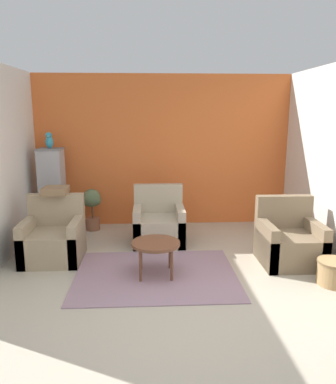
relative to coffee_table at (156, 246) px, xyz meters
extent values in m
plane|color=#B2A893|center=(0.19, -0.98, -0.40)|extent=(20.00, 20.00, 0.00)
cube|color=orange|center=(0.19, 2.32, 0.95)|extent=(4.67, 0.06, 2.71)
cube|color=silver|center=(2.49, 0.66, 0.95)|extent=(0.06, 3.27, 2.71)
cube|color=gray|center=(0.00, 0.00, -0.39)|extent=(2.05, 1.60, 0.01)
cylinder|color=brown|center=(0.00, 0.00, 0.03)|extent=(0.62, 0.62, 0.04)
cylinder|color=brown|center=(-0.19, -0.19, -0.20)|extent=(0.04, 0.04, 0.41)
cylinder|color=brown|center=(0.19, -0.19, -0.20)|extent=(0.04, 0.04, 0.41)
cylinder|color=brown|center=(-0.19, 0.19, -0.20)|extent=(0.04, 0.04, 0.41)
cylinder|color=brown|center=(0.19, 0.19, -0.20)|extent=(0.04, 0.04, 0.41)
cube|color=#9E896B|center=(-1.43, 0.57, -0.19)|extent=(0.79, 0.76, 0.43)
cube|color=#9E896B|center=(-1.43, 0.88, 0.26)|extent=(0.79, 0.14, 0.46)
cube|color=#9E896B|center=(-1.76, 0.57, -0.10)|extent=(0.12, 0.76, 0.59)
cube|color=#9E896B|center=(-1.09, 0.57, -0.10)|extent=(0.12, 0.76, 0.59)
cube|color=#7A664C|center=(1.84, 0.28, -0.19)|extent=(0.79, 0.76, 0.43)
cube|color=#7A664C|center=(1.84, 0.59, 0.26)|extent=(0.79, 0.14, 0.46)
cube|color=#7A664C|center=(1.51, 0.28, -0.10)|extent=(0.12, 0.76, 0.59)
cube|color=#7A664C|center=(2.18, 0.28, -0.10)|extent=(0.12, 0.76, 0.59)
cube|color=tan|center=(0.08, 1.23, -0.19)|extent=(0.79, 0.76, 0.43)
cube|color=tan|center=(0.08, 1.53, 0.26)|extent=(0.79, 0.14, 0.46)
cube|color=tan|center=(-0.26, 1.23, -0.10)|extent=(0.12, 0.76, 0.59)
cube|color=tan|center=(0.41, 1.23, -0.10)|extent=(0.12, 0.76, 0.59)
cube|color=slate|center=(-1.72, 1.88, -0.35)|extent=(0.48, 0.48, 0.11)
cube|color=#A8A8AD|center=(-1.72, 1.88, 0.37)|extent=(0.39, 0.39, 1.32)
cube|color=slate|center=(-1.72, 1.88, 1.04)|extent=(0.41, 0.41, 0.03)
ellipsoid|color=teal|center=(-1.72, 1.88, 1.16)|extent=(0.13, 0.16, 0.20)
sphere|color=teal|center=(-1.72, 1.86, 1.27)|extent=(0.11, 0.11, 0.11)
cone|color=gold|center=(-1.72, 1.81, 1.26)|extent=(0.05, 0.05, 0.05)
cone|color=teal|center=(-1.72, 1.95, 1.14)|extent=(0.06, 0.13, 0.17)
cylinder|color=brown|center=(-1.08, 1.96, -0.29)|extent=(0.25, 0.25, 0.21)
cylinder|color=brown|center=(-1.08, 1.96, -0.06)|extent=(0.03, 0.03, 0.25)
sphere|color=#566B47|center=(-1.08, 1.96, 0.18)|extent=(0.32, 0.32, 0.32)
sphere|color=#566B47|center=(-1.16, 2.00, 0.12)|extent=(0.19, 0.19, 0.19)
sphere|color=#566B47|center=(-1.00, 1.94, 0.14)|extent=(0.17, 0.17, 0.17)
cylinder|color=#A37F51|center=(2.15, -0.37, -0.25)|extent=(0.41, 0.41, 0.30)
cylinder|color=brown|center=(2.15, -0.37, -0.11)|extent=(0.43, 0.43, 0.02)
cube|color=#846647|center=(-1.43, 0.88, 0.54)|extent=(0.35, 0.35, 0.10)
camera|label=1|loc=(-0.08, -4.47, 1.64)|focal=35.00mm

